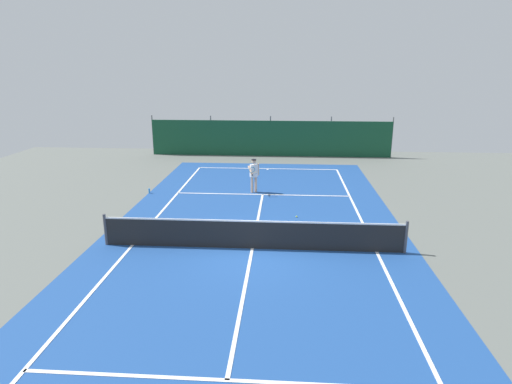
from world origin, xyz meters
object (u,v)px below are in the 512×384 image
(tennis_net, at_px, (252,234))
(parked_car, at_px, (237,136))
(tennis_ball_midcourt, at_px, (257,166))
(tennis_player, at_px, (254,173))
(water_bottle, at_px, (149,191))
(tennis_ball_near_player, at_px, (297,217))

(tennis_net, distance_m, parked_car, 19.05)
(tennis_net, bearing_deg, tennis_ball_midcourt, 93.20)
(tennis_ball_midcourt, xyz_separation_m, parked_car, (-1.94, 6.36, 0.81))
(tennis_player, distance_m, water_bottle, 5.12)
(water_bottle, bearing_deg, tennis_ball_near_player, -23.22)
(tennis_player, xyz_separation_m, tennis_ball_midcourt, (-0.25, 5.72, -0.93))
(parked_car, bearing_deg, tennis_player, -75.83)
(parked_car, bearing_deg, tennis_net, -78.17)
(tennis_net, relative_size, tennis_ball_midcourt, 153.33)
(tennis_player, relative_size, parked_car, 0.38)
(parked_car, xyz_separation_m, water_bottle, (-2.83, -12.59, -0.72))
(parked_car, bearing_deg, tennis_ball_midcourt, -69.16)
(tennis_net, bearing_deg, water_bottle, 131.09)
(tennis_net, bearing_deg, tennis_ball_near_player, 64.58)
(tennis_net, height_order, tennis_ball_midcourt, tennis_net)
(tennis_ball_near_player, xyz_separation_m, water_bottle, (-7.02, 3.01, 0.09))
(tennis_ball_midcourt, bearing_deg, tennis_net, -86.80)
(tennis_ball_midcourt, relative_size, water_bottle, 0.28)
(tennis_player, height_order, tennis_ball_near_player, tennis_player)
(tennis_net, relative_size, tennis_ball_near_player, 153.33)
(tennis_net, height_order, tennis_ball_near_player, tennis_net)
(tennis_ball_midcourt, bearing_deg, parked_car, 106.98)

